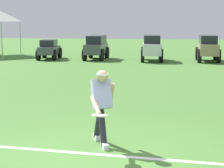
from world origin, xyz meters
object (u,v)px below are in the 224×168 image
parked_car_slot_d (208,48)px  parked_car_slot_c (152,47)px  frisbee_in_flight (100,115)px  parked_car_slot_b (96,47)px  frisbee_thrower (101,103)px  parked_car_slot_a (49,49)px

parked_car_slot_d → parked_car_slot_c: bearing=-175.8°
frisbee_in_flight → parked_car_slot_d: size_ratio=0.15×
parked_car_slot_b → parked_car_slot_c: bearing=-7.9°
parked_car_slot_b → frisbee_thrower: bearing=-79.1°
frisbee_thrower → parked_car_slot_b: size_ratio=0.59×
parked_car_slot_c → parked_car_slot_d: same height
frisbee_in_flight → parked_car_slot_d: parked_car_slot_d is taller
parked_car_slot_d → parked_car_slot_a: bearing=-179.7°
frisbee_thrower → parked_car_slot_d: (2.99, 16.17, -0.06)m
parked_car_slot_b → parked_car_slot_c: (3.16, -0.44, 0.02)m
frisbee_in_flight → parked_car_slot_c: (-0.09, 16.62, 0.02)m
frisbee_thrower → parked_car_slot_c: bearing=90.0°
parked_car_slot_a → parked_car_slot_d: parked_car_slot_d is taller
parked_car_slot_b → parked_car_slot_d: parked_car_slot_d is taller
parked_car_slot_a → parked_car_slot_c: (5.83, -0.18, 0.18)m
parked_car_slot_a → parked_car_slot_b: size_ratio=0.94×
parked_car_slot_a → parked_car_slot_b: (2.67, 0.26, 0.16)m
frisbee_thrower → parked_car_slot_a: frisbee_thrower is taller
frisbee_thrower → parked_car_slot_d: 16.45m
parked_car_slot_b → parked_car_slot_d: 6.15m
frisbee_thrower → frisbee_in_flight: (0.09, -0.67, -0.08)m
parked_car_slot_a → parked_car_slot_c: size_ratio=0.94×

